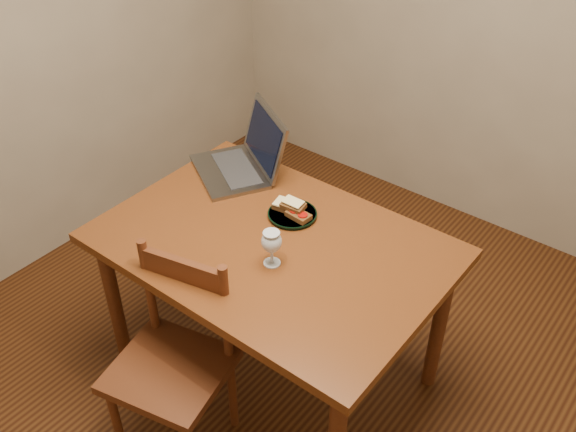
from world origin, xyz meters
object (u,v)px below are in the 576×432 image
Objects in this scene: laptop at (246,156)px; chair at (172,356)px; table at (273,259)px; plate at (292,215)px; milk_glass at (272,248)px.

chair is at bearing -37.61° from laptop.
table is 0.52m from chair.
plate is at bearing 102.58° from table.
laptop reaches higher than chair.
milk_glass is (0.12, -0.27, 0.06)m from plate.
laptop reaches higher than milk_glass.
chair is 3.32× the size of milk_glass.
plate reaches higher than table.
table is 0.20m from milk_glass.
chair reaches higher than table.
plate is at bearing 113.29° from milk_glass.
chair is 2.44× the size of plate.
table is 0.20m from plate.
milk_glass reaches higher than plate.
laptop is at bearing 142.09° from table.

